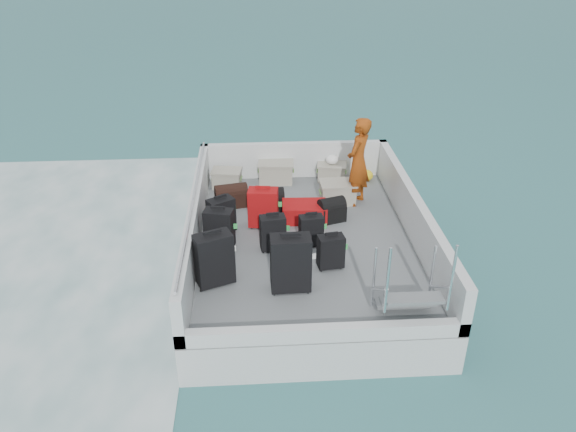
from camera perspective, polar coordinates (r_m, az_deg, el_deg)
The scene contains 24 objects.
ground at distance 9.34m, azimuth 1.72°, elevation -5.55°, with size 160.00×160.00×0.00m, color #185355.
wake_foam at distance 10.14m, azimuth -26.57°, elevation -5.93°, with size 10.00×10.00×0.00m, color white.
ferry_hull at distance 9.17m, azimuth 1.74°, elevation -4.00°, with size 3.60×5.00×0.60m, color silver.
deck at distance 9.01m, azimuth 1.77°, elevation -2.33°, with size 3.30×4.70×0.02m, color slate.
deck_fittings at distance 8.58m, azimuth 4.31°, elevation -1.16°, with size 3.60×5.00×0.90m.
suitcase_0 at distance 7.81m, azimuth -7.50°, elevation -4.43°, with size 0.51×0.29×0.78m, color black.
suitcase_1 at distance 8.66m, azimuth -7.00°, elevation -1.36°, with size 0.44×0.25×0.66m, color black.
suitcase_2 at distance 9.10m, azimuth -6.79°, elevation 0.02°, with size 0.41×0.25×0.60m, color black.
suitcase_3 at distance 7.62m, azimuth 0.27°, elevation -4.89°, with size 0.54×0.32×0.82m, color black.
suitcase_4 at distance 8.57m, azimuth -1.55°, elevation -1.76°, with size 0.39×0.23×0.57m, color black.
suitcase_5 at distance 9.21m, azimuth -2.54°, elevation 0.80°, with size 0.48×0.29×0.66m, color #AF0D0E.
suitcase_6 at distance 8.17m, azimuth 4.37°, elevation -3.69°, with size 0.38×0.22×0.53m, color black.
suitcase_7 at distance 8.70m, azimuth 2.36°, elevation -1.53°, with size 0.36×0.21×0.51m, color black.
suitcase_8 at distance 9.49m, azimuth 1.67°, elevation 0.45°, with size 0.49×0.74×0.29m, color #AF0D0E.
duffel_0 at distance 9.98m, azimuth -5.77°, elevation 1.86°, with size 0.56×0.30×0.32m, color black, non-canonical shape.
duffel_1 at distance 9.80m, azimuth -1.60°, elevation 1.48°, with size 0.40×0.30×0.32m, color black, non-canonical shape.
duffel_2 at distance 9.48m, azimuth 4.45°, elevation 0.44°, with size 0.43×0.30×0.32m, color black, non-canonical shape.
crate_0 at distance 10.71m, azimuth -6.23°, elevation 3.75°, with size 0.52×0.36×0.31m, color #AFAC98.
crate_1 at distance 10.85m, azimuth -1.23°, elevation 4.45°, with size 0.63×0.44×0.38m, color #AFAC98.
crate_2 at distance 10.96m, azimuth 4.44°, elevation 4.42°, with size 0.51×0.36×0.31m, color #AFAC98.
crate_3 at distance 10.09m, azimuth 5.06°, elevation 2.34°, with size 0.60×0.41×0.36m, color #AFAC98.
yellow_bag at distance 11.02m, azimuth 7.92°, elevation 4.11°, with size 0.28×0.26×0.22m, color yellow.
white_bag at distance 10.86m, azimuth 4.49°, elevation 5.60°, with size 0.24×0.24×0.18m, color white.
passenger at distance 9.85m, azimuth 7.14°, elevation 5.48°, with size 0.59×0.38×1.59m, color #CB5213.
Camera 1 is at (-0.77, -7.71, 5.21)m, focal length 35.00 mm.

